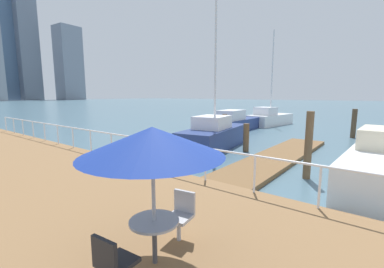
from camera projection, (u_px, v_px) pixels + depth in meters
name	position (u px, v px, depth m)	size (l,w,h in m)	color
ground_plane	(84.00, 138.00, 18.74)	(300.00, 300.00, 0.00)	#476675
floating_dock	(276.00, 158.00, 12.43)	(11.68, 2.00, 0.18)	brown
boardwalk_railing	(136.00, 143.00, 10.19)	(0.06, 30.10, 1.08)	white
dock_piling_1	(246.00, 138.00, 14.21)	(0.32, 0.32, 1.55)	brown
dock_piling_3	(308.00, 145.00, 9.51)	(0.27, 0.27, 2.53)	brown
dock_piling_4	(354.00, 123.00, 18.70)	(0.34, 0.34, 2.11)	brown
dock_piling_5	(225.00, 128.00, 17.42)	(0.33, 0.33, 1.84)	brown
moored_boat_1	(384.00, 163.00, 9.10)	(7.05, 2.25, 1.92)	white
moored_boat_3	(269.00, 118.00, 26.54)	(5.97, 2.99, 9.45)	white
moored_boat_4	(214.00, 135.00, 15.22)	(6.28, 3.04, 9.47)	navy
moored_boat_5	(233.00, 124.00, 22.04)	(7.48, 2.26, 1.84)	navy
cafe_table_round	(154.00, 224.00, 4.12)	(0.80, 0.80, 0.74)	#ADADB2
patio_umbrella	(152.00, 142.00, 3.92)	(2.24, 2.24, 2.24)	#B2B2B7
cafe_chair_0	(181.00, 212.00, 4.88)	(0.54, 0.51, 0.90)	#B7B7BC
cafe_chair_1	(112.00, 261.00, 3.44)	(0.51, 0.48, 0.90)	#262628
skyline_tower_5	(0.00, 34.00, 141.56)	(13.73, 7.96, 72.16)	slate
skyline_tower_6	(25.00, 49.00, 150.20)	(10.70, 13.49, 58.47)	slate
skyline_tower_7	(69.00, 64.00, 159.21)	(13.45, 11.01, 44.06)	gray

